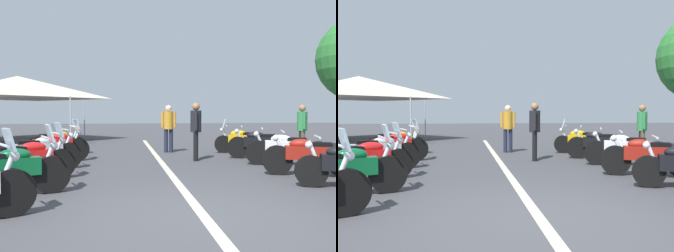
% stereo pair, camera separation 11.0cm
% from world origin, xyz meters
% --- Properties ---
extents(ground_plane, '(80.00, 80.00, 0.00)m').
position_xyz_m(ground_plane, '(0.00, 0.00, 0.00)').
color(ground_plane, '#424247').
extents(lane_centre_stripe, '(18.01, 0.16, 0.01)m').
position_xyz_m(lane_centre_stripe, '(4.36, 0.00, 0.00)').
color(lane_centre_stripe, beige).
rests_on(lane_centre_stripe, ground_plane).
extents(motorcycle_left_row_1, '(1.02, 2.11, 1.22)m').
position_xyz_m(motorcycle_left_row_1, '(1.49, 3.05, 0.48)').
color(motorcycle_left_row_1, black).
rests_on(motorcycle_left_row_1, ground_plane).
extents(motorcycle_left_row_2, '(1.09, 1.97, 1.21)m').
position_xyz_m(motorcycle_left_row_2, '(2.87, 3.07, 0.47)').
color(motorcycle_left_row_2, black).
rests_on(motorcycle_left_row_2, ground_plane).
extents(motorcycle_left_row_3, '(1.03, 2.07, 1.01)m').
position_xyz_m(motorcycle_left_row_3, '(4.32, 3.13, 0.47)').
color(motorcycle_left_row_3, black).
rests_on(motorcycle_left_row_3, ground_plane).
extents(motorcycle_left_row_4, '(0.94, 2.01, 1.23)m').
position_xyz_m(motorcycle_left_row_4, '(5.82, 3.04, 0.48)').
color(motorcycle_left_row_4, black).
rests_on(motorcycle_left_row_4, ground_plane).
extents(motorcycle_left_row_5, '(1.15, 1.87, 1.19)m').
position_xyz_m(motorcycle_left_row_5, '(7.34, 3.26, 0.46)').
color(motorcycle_left_row_5, black).
rests_on(motorcycle_left_row_5, ground_plane).
extents(motorcycle_right_row_2, '(0.93, 1.99, 1.02)m').
position_xyz_m(motorcycle_right_row_2, '(2.82, -3.05, 0.47)').
color(motorcycle_right_row_2, black).
rests_on(motorcycle_right_row_2, ground_plane).
extents(motorcycle_right_row_3, '(0.99, 2.13, 1.01)m').
position_xyz_m(motorcycle_right_row_3, '(4.36, -3.26, 0.47)').
color(motorcycle_right_row_3, black).
rests_on(motorcycle_right_row_3, ground_plane).
extents(motorcycle_right_row_4, '(0.90, 2.01, 1.01)m').
position_xyz_m(motorcycle_right_row_4, '(5.83, -3.11, 0.47)').
color(motorcycle_right_row_4, black).
rests_on(motorcycle_right_row_4, ground_plane).
extents(motorcycle_right_row_5, '(0.86, 1.97, 1.20)m').
position_xyz_m(motorcycle_right_row_5, '(7.35, -3.05, 0.46)').
color(motorcycle_right_row_5, black).
rests_on(motorcycle_right_row_5, ground_plane).
extents(bystander_0, '(0.32, 0.53, 1.67)m').
position_xyz_m(bystander_0, '(7.92, -0.53, 0.98)').
color(bystander_0, '#1E2338').
rests_on(bystander_0, ground_plane).
extents(bystander_1, '(0.52, 0.32, 1.67)m').
position_xyz_m(bystander_1, '(6.34, -4.71, 0.98)').
color(bystander_1, brown).
rests_on(bystander_1, ground_plane).
extents(bystander_3, '(0.52, 0.32, 1.70)m').
position_xyz_m(bystander_3, '(5.65, -1.05, 1.00)').
color(bystander_3, black).
rests_on(bystander_3, ground_plane).
extents(event_tent, '(6.51, 6.51, 3.20)m').
position_xyz_m(event_tent, '(14.00, 6.21, 2.65)').
color(event_tent, beige).
rests_on(event_tent, ground_plane).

